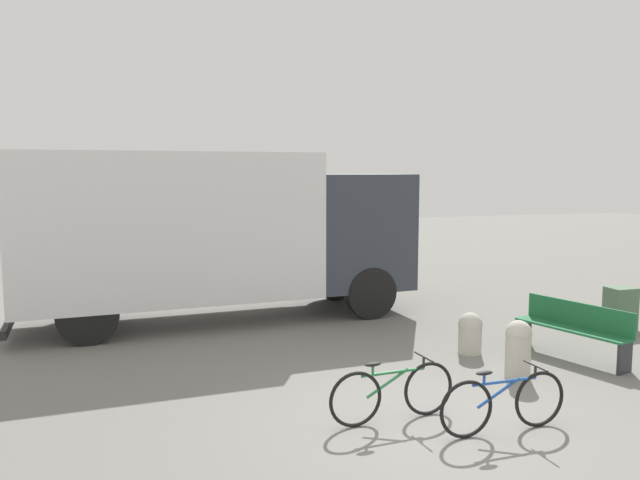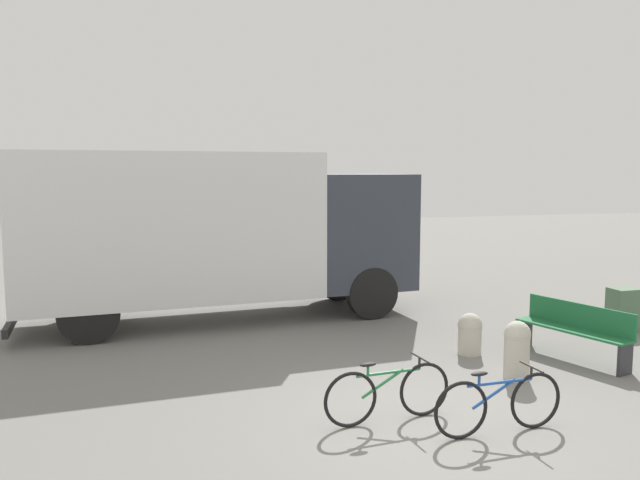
# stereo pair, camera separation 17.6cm
# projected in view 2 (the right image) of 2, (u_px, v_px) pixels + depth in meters

# --- Properties ---
(ground_plane) EXTENTS (60.00, 60.00, 0.00)m
(ground_plane) POSITION_uv_depth(u_px,v_px,m) (433.00, 422.00, 7.65)
(ground_plane) COLOR slate
(delivery_truck) EXTENTS (8.11, 2.82, 3.42)m
(delivery_truck) POSITION_uv_depth(u_px,v_px,m) (217.00, 228.00, 12.70)
(delivery_truck) COLOR white
(delivery_truck) RESTS_ON ground
(park_bench) EXTENTS (0.96, 1.98, 0.92)m
(park_bench) POSITION_uv_depth(u_px,v_px,m) (575.00, 328.00, 10.16)
(park_bench) COLOR #1E6638
(park_bench) RESTS_ON ground
(bicycle_near) EXTENTS (1.70, 0.44, 0.78)m
(bicycle_near) POSITION_uv_depth(u_px,v_px,m) (388.00, 393.00, 7.65)
(bicycle_near) COLOR black
(bicycle_near) RESTS_ON ground
(bicycle_middle) EXTENTS (1.70, 0.44, 0.78)m
(bicycle_middle) POSITION_uv_depth(u_px,v_px,m) (499.00, 403.00, 7.30)
(bicycle_middle) COLOR black
(bicycle_middle) RESTS_ON ground
(bollard_near_bench) EXTENTS (0.39, 0.39, 0.88)m
(bollard_near_bench) POSITION_uv_depth(u_px,v_px,m) (517.00, 348.00, 9.19)
(bollard_near_bench) COLOR #B2AD9E
(bollard_near_bench) RESTS_ON ground
(bollard_far_bench) EXTENTS (0.41, 0.41, 0.70)m
(bollard_far_bench) POSITION_uv_depth(u_px,v_px,m) (470.00, 333.00, 10.44)
(bollard_far_bench) COLOR #B2AD9E
(bollard_far_bench) RESTS_ON ground
(utility_box) EXTENTS (0.51, 0.42, 0.82)m
(utility_box) POSITION_uv_depth(u_px,v_px,m) (623.00, 309.00, 12.01)
(utility_box) COLOR #4C6B4C
(utility_box) RESTS_ON ground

